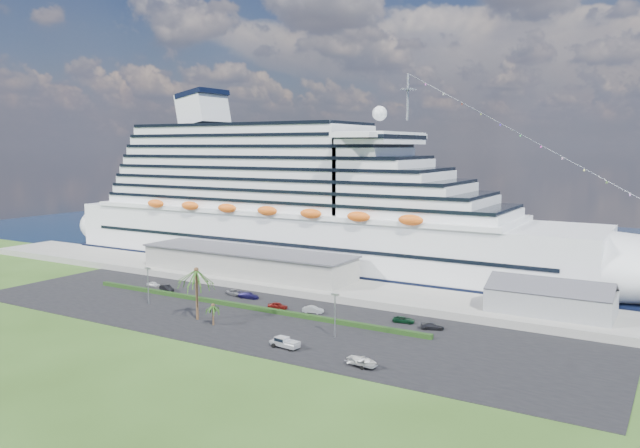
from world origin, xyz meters
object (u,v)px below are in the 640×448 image
Objects in this scene: cruise_ship at (306,210)px; pickup_truck at (285,342)px; boat_trailer at (362,361)px; parked_car_3 at (249,295)px.

cruise_ship is 34.09× the size of pickup_truck.
boat_trailer is at bearing -6.09° from pickup_truck.
parked_car_3 is 0.90× the size of pickup_truck.
parked_car_3 is (9.68, -40.39, -15.85)m from cruise_ship.
parked_car_3 is at bearing 147.96° from boat_trailer.
pickup_truck is 0.91× the size of boat_trailer.
boat_trailer is (43.45, -27.19, 0.42)m from parked_car_3.
boat_trailer reaches higher than parked_car_3.
cruise_ship reaches higher than pickup_truck.
pickup_truck reaches higher than parked_car_3.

